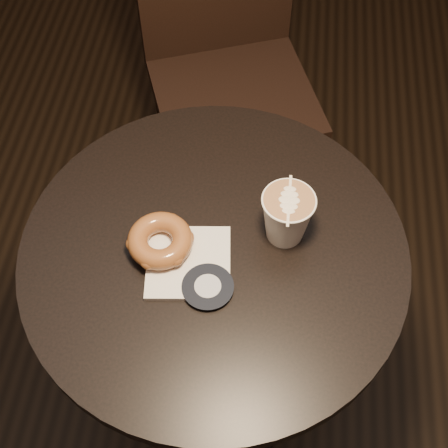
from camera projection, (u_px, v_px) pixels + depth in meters
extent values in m
plane|color=black|center=(217.00, 388.00, 1.74)|extent=(4.50, 4.50, 0.00)
cylinder|color=black|center=(214.00, 252.00, 1.13)|extent=(0.70, 0.70, 0.03)
cylinder|color=black|center=(216.00, 334.00, 1.43)|extent=(0.07, 0.07, 0.70)
cylinder|color=black|center=(217.00, 386.00, 1.73)|extent=(0.44, 0.44, 0.02)
cube|color=black|center=(233.00, 95.00, 1.71)|extent=(0.54, 0.54, 0.04)
cylinder|color=black|center=(188.00, 209.00, 1.79)|extent=(0.04, 0.04, 0.47)
cylinder|color=black|center=(306.00, 185.00, 1.84)|extent=(0.04, 0.04, 0.47)
cylinder|color=black|center=(164.00, 120.00, 1.98)|extent=(0.04, 0.04, 0.47)
cylinder|color=black|center=(271.00, 100.00, 2.03)|extent=(0.04, 0.04, 0.47)
cube|color=white|center=(189.00, 262.00, 1.09)|extent=(0.16, 0.16, 0.01)
torus|color=brown|center=(160.00, 240.00, 1.09)|extent=(0.12, 0.12, 0.04)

